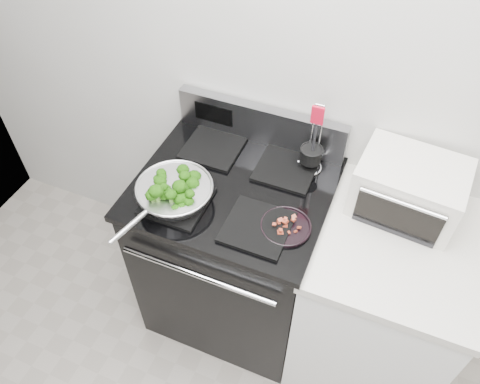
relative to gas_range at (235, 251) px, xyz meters
The scene contains 8 objects.
back_wall 0.97m from the gas_range, 48.22° to the left, with size 4.00×0.02×2.70m, color silver.
gas_range is the anchor object (origin of this frame).
counter 0.69m from the gas_range, ahead, with size 0.62×0.68×0.92m.
skillet 0.57m from the gas_range, 136.87° to the right, with size 0.31×0.48×0.07m.
broccoli_pile 0.58m from the gas_range, 137.21° to the right, with size 0.24×0.24×0.08m, color black, non-canonical shape.
bacon_plate 0.56m from the gas_range, 25.95° to the right, with size 0.19×0.19×0.04m.
utensil_holder 0.62m from the gas_range, 39.52° to the left, with size 0.11×0.11×0.33m.
toaster_oven 0.87m from the gas_range, 14.45° to the left, with size 0.41×0.33×0.22m.
Camera 1 is at (0.23, 0.21, 2.34)m, focal length 35.00 mm.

